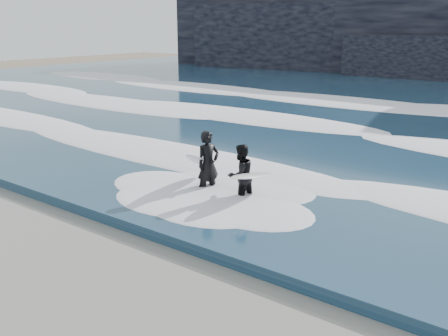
{
  "coord_description": "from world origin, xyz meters",
  "views": [
    {
      "loc": [
        6.97,
        -4.67,
        5.0
      ],
      "look_at": [
        -1.33,
        6.31,
        1.0
      ],
      "focal_mm": 40.0,
      "sensor_mm": 36.0,
      "label": 1
    }
  ],
  "objects": [
    {
      "name": "foam_mid",
      "position": [
        0.0,
        16.0,
        0.42
      ],
      "size": [
        60.0,
        4.0,
        0.24
      ],
      "primitive_type": "ellipsoid",
      "color": "white",
      "rests_on": "sea"
    },
    {
      "name": "surfer_left",
      "position": [
        -1.96,
        6.3,
        1.01
      ],
      "size": [
        1.37,
        1.98,
        2.01
      ],
      "color": "black",
      "rests_on": "ground"
    },
    {
      "name": "foam_far",
      "position": [
        0.0,
        25.0,
        0.45
      ],
      "size": [
        60.0,
        4.8,
        0.3
      ],
      "primitive_type": "ellipsoid",
      "color": "white",
      "rests_on": "sea"
    },
    {
      "name": "ground",
      "position": [
        0.0,
        0.0,
        0.0
      ],
      "size": [
        120.0,
        120.0,
        0.0
      ],
      "primitive_type": "plane",
      "color": "#7F624A",
      "rests_on": "ground"
    },
    {
      "name": "foam_near",
      "position": [
        0.0,
        9.0,
        0.4
      ],
      "size": [
        60.0,
        3.2,
        0.2
      ],
      "primitive_type": "ellipsoid",
      "color": "white",
      "rests_on": "sea"
    },
    {
      "name": "surfer_right",
      "position": [
        -0.71,
        6.32,
        0.9
      ],
      "size": [
        1.17,
        2.1,
        1.78
      ],
      "color": "black",
      "rests_on": "ground"
    }
  ]
}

